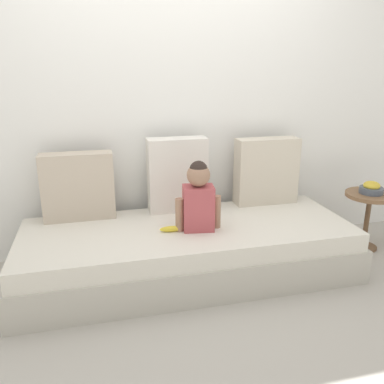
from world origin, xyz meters
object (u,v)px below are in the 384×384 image
at_px(side_table, 369,206).
at_px(throw_pillow_center, 177,175).
at_px(banana, 172,229).
at_px(throw_pillow_right, 266,171).
at_px(fruit_bowl, 371,188).
at_px(couch, 188,251).
at_px(throw_pillow_left, 78,186).
at_px(toddler, 198,197).

bearing_deg(side_table, throw_pillow_center, 169.40).
xyz_separation_m(banana, side_table, (1.65, 0.13, -0.03)).
xyz_separation_m(throw_pillow_right, fruit_bowl, (0.78, -0.28, -0.12)).
xyz_separation_m(couch, side_table, (1.52, 0.06, 0.18)).
relative_size(couch, side_table, 4.96).
distance_m(throw_pillow_left, throw_pillow_right, 1.47).
bearing_deg(couch, side_table, 2.43).
distance_m(couch, fruit_bowl, 1.56).
bearing_deg(toddler, side_table, 5.06).
relative_size(couch, throw_pillow_left, 4.66).
distance_m(throw_pillow_right, fruit_bowl, 0.84).
relative_size(throw_pillow_right, banana, 3.13).
bearing_deg(toddler, throw_pillow_left, 152.38).
xyz_separation_m(side_table, fruit_bowl, (-0.00, -0.00, 0.15)).
height_order(toddler, banana, toddler).
bearing_deg(toddler, fruit_bowl, 5.06).
bearing_deg(fruit_bowl, throw_pillow_left, 172.81).
height_order(banana, fruit_bowl, fruit_bowl).
relative_size(couch, toddler, 4.91).
bearing_deg(side_table, throw_pillow_left, 172.81).
xyz_separation_m(throw_pillow_center, banana, (-0.13, -0.41, -0.26)).
bearing_deg(fruit_bowl, toddler, -174.94).
distance_m(couch, toddler, 0.43).
height_order(throw_pillow_right, banana, throw_pillow_right).
relative_size(throw_pillow_left, side_table, 1.06).
bearing_deg(fruit_bowl, throw_pillow_center, 169.40).
bearing_deg(fruit_bowl, throw_pillow_right, 160.06).
bearing_deg(throw_pillow_center, banana, -107.24).
bearing_deg(side_table, fruit_bowl, -176.42).
relative_size(couch, throw_pillow_right, 4.46).
bearing_deg(throw_pillow_right, couch, -154.62).
xyz_separation_m(throw_pillow_center, side_table, (1.52, -0.28, -0.29)).
xyz_separation_m(toddler, fruit_bowl, (1.46, 0.13, -0.09)).
height_order(throw_pillow_right, side_table, throw_pillow_right).
height_order(couch, throw_pillow_left, throw_pillow_left).
distance_m(couch, side_table, 1.53).
bearing_deg(side_table, throw_pillow_right, 160.06).
relative_size(throw_pillow_right, toddler, 1.10).
distance_m(throw_pillow_center, banana, 0.51).
bearing_deg(throw_pillow_left, toddler, -27.62).
height_order(throw_pillow_left, throw_pillow_right, throw_pillow_right).
height_order(throw_pillow_left, toddler, throw_pillow_left).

